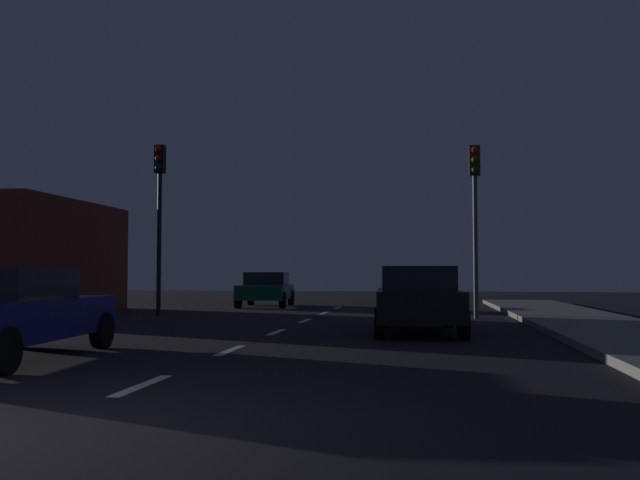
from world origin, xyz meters
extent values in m
plane|color=black|center=(0.00, 7.00, 0.00)|extent=(80.00, 80.00, 0.00)
cube|color=silver|center=(0.00, 2.60, 0.00)|extent=(0.16, 1.60, 0.01)
cube|color=silver|center=(0.00, 6.40, 0.00)|extent=(0.16, 1.60, 0.01)
cube|color=silver|center=(0.00, 10.20, 0.00)|extent=(0.16, 1.60, 0.01)
cube|color=silver|center=(0.00, 14.00, 0.00)|extent=(0.16, 1.60, 0.01)
cube|color=silver|center=(0.00, 17.80, 0.00)|extent=(0.16, 1.60, 0.01)
cube|color=silver|center=(0.00, 21.60, 0.00)|extent=(0.16, 1.60, 0.01)
cylinder|color=black|center=(-4.99, 15.60, 2.73)|extent=(0.14, 0.14, 5.45)
cube|color=black|center=(-4.99, 15.60, 5.00)|extent=(0.32, 0.24, 0.90)
sphere|color=red|center=(-4.99, 15.44, 5.30)|extent=(0.20, 0.20, 0.20)
sphere|color=#3F2D0C|center=(-4.99, 15.44, 5.00)|extent=(0.20, 0.20, 0.20)
sphere|color=#0C3319|center=(-4.99, 15.44, 4.70)|extent=(0.20, 0.20, 0.20)
cylinder|color=#4C4C51|center=(4.87, 15.60, 2.58)|extent=(0.14, 0.14, 5.16)
cube|color=#382D0C|center=(4.87, 15.60, 4.71)|extent=(0.32, 0.24, 0.90)
sphere|color=red|center=(4.87, 15.44, 5.01)|extent=(0.20, 0.20, 0.20)
sphere|color=#3F2D0C|center=(4.87, 15.44, 4.71)|extent=(0.20, 0.20, 0.20)
sphere|color=#0C3319|center=(4.87, 15.44, 4.41)|extent=(0.20, 0.20, 0.20)
cube|color=black|center=(3.20, 10.62, 0.65)|extent=(2.05, 4.55, 0.65)
cube|color=black|center=(3.21, 10.40, 1.24)|extent=(1.70, 2.09, 0.53)
cylinder|color=black|center=(2.26, 12.26, 0.32)|extent=(0.25, 0.65, 0.64)
cylinder|color=black|center=(3.95, 12.35, 0.32)|extent=(0.25, 0.65, 0.64)
cylinder|color=black|center=(2.44, 8.90, 0.32)|extent=(0.25, 0.65, 0.64)
cylinder|color=black|center=(4.13, 8.99, 0.32)|extent=(0.25, 0.65, 0.64)
cube|color=navy|center=(-3.09, 4.71, 0.63)|extent=(2.05, 4.50, 0.62)
cube|color=black|center=(-3.07, 4.49, 1.18)|extent=(1.67, 2.08, 0.49)
cylinder|color=black|center=(-4.01, 6.30, 0.32)|extent=(0.26, 0.65, 0.64)
cylinder|color=black|center=(-2.38, 6.41, 0.32)|extent=(0.26, 0.65, 0.64)
cylinder|color=black|center=(-2.16, 3.12, 0.32)|extent=(0.26, 0.65, 0.64)
cube|color=#0F4C2D|center=(-2.97, 21.97, 0.60)|extent=(2.13, 4.03, 0.56)
cube|color=black|center=(-2.99, 22.16, 1.14)|extent=(1.75, 1.87, 0.51)
cylinder|color=black|center=(-2.01, 20.63, 0.32)|extent=(0.27, 0.65, 0.64)
cylinder|color=black|center=(-3.73, 20.50, 0.32)|extent=(0.27, 0.65, 0.64)
cylinder|color=black|center=(-2.22, 23.43, 0.32)|extent=(0.27, 0.65, 0.64)
cylinder|color=black|center=(-3.94, 23.30, 0.32)|extent=(0.27, 0.65, 0.64)
cube|color=maroon|center=(-10.19, 16.46, 1.90)|extent=(4.38, 7.03, 3.79)
camera|label=1|loc=(3.34, -5.29, 1.34)|focal=38.67mm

